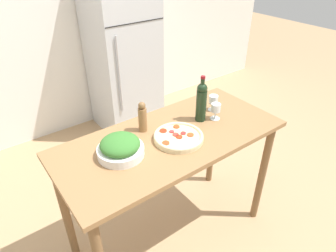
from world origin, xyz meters
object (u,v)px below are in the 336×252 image
Objects in this scene: pepper_mill at (142,117)px; homemade_pizza at (178,137)px; salad_bowl at (120,147)px; wine_glass_far at (213,100)px; refrigerator at (123,54)px; wine_bottle at (201,101)px; wine_glass_near at (216,109)px.

pepper_mill is 0.26m from homemade_pizza.
pepper_mill is at bearing 30.35° from salad_bowl.
homemade_pizza is (-0.43, -0.14, -0.06)m from wine_glass_far.
homemade_pizza is at bearing -61.27° from pepper_mill.
refrigerator reaches higher than homemade_pizza.
salad_bowl is at bearing -175.23° from wine_glass_far.
wine_glass_near is at bearing -29.14° from wine_bottle.
homemade_pizza is at bearing -161.69° from wine_glass_far.
salad_bowl is (-0.24, -0.14, -0.04)m from pepper_mill.
salad_bowl is (-0.94, -1.65, 0.10)m from refrigerator.
wine_glass_near and wine_glass_far have the same top height.
pepper_mill reaches higher than salad_bowl.
wine_glass_far is 0.43× the size of salad_bowl.
refrigerator is 1.82m from homemade_pizza.
wine_glass_far is at bearing -7.86° from pepper_mill.
wine_glass_near is at bearing -20.10° from pepper_mill.
wine_glass_far is at bearing 16.39° from wine_bottle.
refrigerator is 6.67× the size of salad_bowl.
homemade_pizza is at bearing -160.53° from wine_bottle.
pepper_mill is 0.66× the size of homemade_pizza.
wine_glass_far is (0.07, 0.10, -0.00)m from wine_glass_near.
wine_glass_far is 0.37× the size of homemade_pizza.
pepper_mill reaches higher than wine_glass_near.
salad_bowl is at bearing 168.10° from homemade_pizza.
wine_glass_far is at bearing -95.08° from refrigerator.
wine_glass_near is 0.12m from wine_glass_far.
wine_glass_near is 0.37m from homemade_pizza.
homemade_pizza is (-0.57, -1.72, 0.06)m from refrigerator.
wine_glass_far is 0.46m from homemade_pizza.
wine_bottle is 1.19× the size of salad_bowl.
refrigerator is 1.59m from wine_glass_far.
refrigerator is 1.70m from wine_glass_near.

